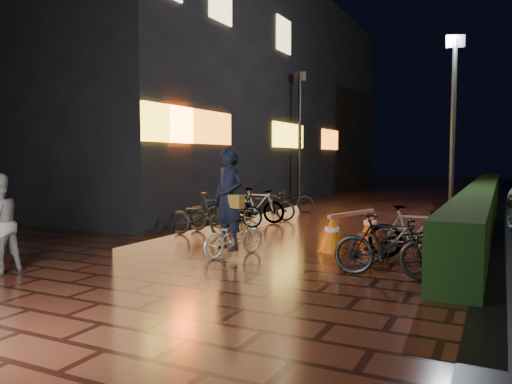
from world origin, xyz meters
The scene contains 10 objects.
ground centered at (0.00, 0.00, 0.00)m, with size 80.00×80.00×0.00m, color #381911.
hedge centered at (3.30, 8.00, 0.50)m, with size 0.70×20.00×1.00m, color black.
storefront_block centered at (-9.50, 11.50, 4.50)m, with size 12.09×22.00×9.00m.
lamp_post_hedge centered at (2.58, 5.97, 2.76)m, with size 0.48×0.19×5.01m.
lamp_post_sf centered at (-3.01, 9.02, 2.71)m, with size 0.47×0.15×4.93m.
cyclist centered at (-0.54, -0.63, 0.73)m, with size 0.91×1.45×1.97m.
traffic_barrier centered at (1.17, 1.21, 0.36)m, with size 0.91×1.75×0.72m.
cart_assembly centered at (3.22, 3.93, 0.51)m, with size 0.65×0.70×1.00m.
parked_bikes_storefront centered at (-2.30, 3.42, 0.44)m, with size 1.92×6.14×0.95m.
parked_bikes_hedge centered at (2.38, -0.29, 0.46)m, with size 1.75×1.97×0.95m.
Camera 1 is at (3.82, -8.41, 1.79)m, focal length 35.00 mm.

